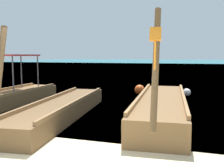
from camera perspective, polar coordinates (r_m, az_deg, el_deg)
The scene contains 6 objects.
sea_water at distance 65.44m, azimuth 15.36°, elevation 4.40°, with size 120.00×120.00×0.00m, color #147A89.
longtail_boat_red_ribbon at distance 10.82m, azimuth -22.01°, elevation -2.76°, with size 1.33×6.24×2.37m.
longtail_boat_blue_ribbon at distance 8.35m, azimuth -10.93°, elevation -5.42°, with size 1.82×6.60×2.53m.
longtail_boat_orange_ribbon at distance 8.37m, azimuth 10.83°, elevation -4.95°, with size 1.84×7.05×2.88m.
mooring_buoy_near at distance 12.90m, azimuth 16.07°, elevation -1.78°, with size 0.38×0.38×0.38m.
mooring_buoy_far at distance 12.95m, azimuth 6.07°, elevation -1.26°, with size 0.50×0.50×0.50m.
Camera 1 is at (2.30, -3.51, 1.96)m, focal length 41.70 mm.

